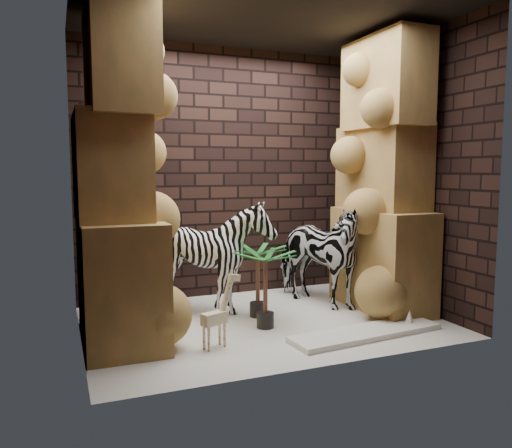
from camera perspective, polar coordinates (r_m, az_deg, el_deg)
name	(u,v)px	position (r m, az deg, el deg)	size (l,w,h in m)	color
floor	(263,322)	(5.17, 0.84, -11.09)	(3.50, 3.50, 0.00)	silver
ceiling	(264,16)	(5.15, 0.90, 22.68)	(3.50, 3.50, 0.00)	black
wall_back	(224,173)	(6.11, -3.69, 5.83)	(3.50, 3.50, 0.00)	black
wall_front	(328,175)	(3.82, 8.17, 5.59)	(3.50, 3.50, 0.00)	black
wall_left	(75,174)	(4.56, -19.96, 5.37)	(3.00, 3.00, 0.00)	black
wall_right	(408,173)	(5.85, 16.98, 5.56)	(3.00, 3.00, 0.00)	black
rock_pillar_left	(117,174)	(4.59, -15.56, 5.51)	(0.68, 1.30, 3.00)	#C28947
rock_pillar_right	(384,173)	(5.64, 14.35, 5.62)	(0.58, 1.25, 3.00)	#C28947
zebra_right	(315,246)	(5.69, 6.77, -2.53)	(0.62, 1.15, 1.36)	white
zebra_left	(214,263)	(5.33, -4.83, -4.45)	(0.99, 1.22, 1.11)	white
giraffe_toy	(214,310)	(4.37, -4.80, -9.77)	(0.34, 0.11, 0.67)	#FFF0BC
palm_front	(258,281)	(5.26, 0.21, -6.50)	(0.36, 0.36, 0.76)	#135621
palm_back	(265,289)	(4.89, 1.08, -7.43)	(0.36, 0.36, 0.77)	#135621
surfboard	(366,333)	(4.87, 12.45, -12.02)	(1.53, 0.38, 0.05)	white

